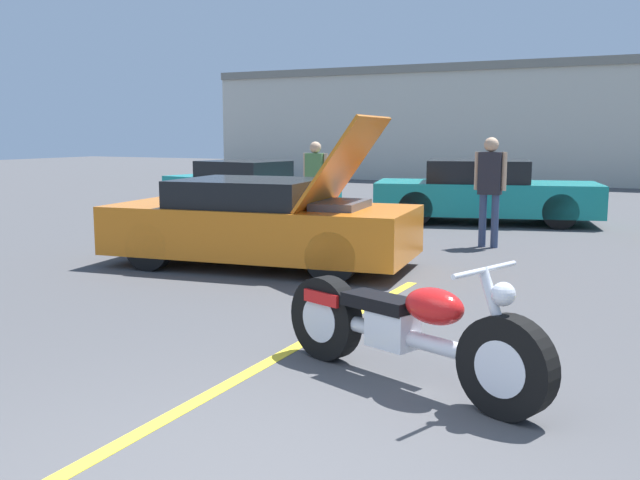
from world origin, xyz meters
name	(u,v)px	position (x,y,z in m)	size (l,w,h in m)	color
parking_stripe_foreground	(298,345)	(-0.96, 2.58, 0.00)	(0.12, 5.94, 0.01)	yellow
far_building	(625,119)	(0.00, 25.36, 2.34)	(32.00, 4.20, 4.40)	beige
motorcycle	(405,331)	(0.20, 2.09, 0.41)	(2.30, 1.04, 0.98)	black
show_car_hood_open	(262,223)	(-3.22, 5.69, 0.61)	(4.42, 2.34, 2.07)	orange
parked_car_left_row	(248,185)	(-7.86, 12.57, 0.55)	(4.73, 2.40, 1.15)	teal
parked_car_mid_left_row	(484,193)	(-1.68, 11.96, 0.62)	(4.78, 2.85, 1.30)	teal
spectator_near_motorcycle	(490,182)	(-0.80, 8.77, 1.07)	(0.52, 0.23, 1.78)	#38476B
spectator_by_show_car	(315,177)	(-4.36, 9.51, 1.00)	(0.52, 0.22, 1.69)	#333338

